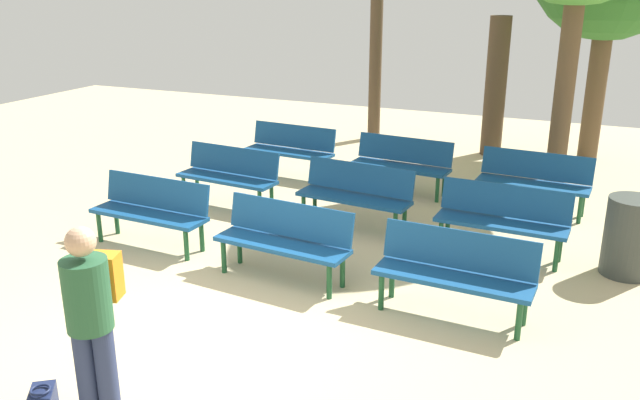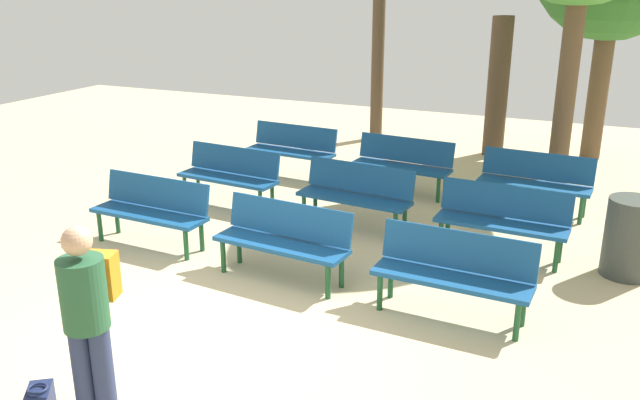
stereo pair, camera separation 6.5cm
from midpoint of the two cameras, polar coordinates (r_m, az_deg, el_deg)
The scene contains 14 objects.
ground_plane at distance 6.65m, azimuth -9.74°, elevation -11.53°, with size 24.00×24.00×0.00m, color #CCB789.
bench_r0_c0 at distance 8.78m, azimuth -14.06°, elevation -0.61°, with size 1.62×0.55×0.87m.
bench_r0_c1 at distance 7.58m, azimuth -2.87°, elevation -3.16°, with size 1.63×0.61×0.87m.
bench_r0_c2 at distance 6.88m, azimuth 11.71°, elevation -5.89°, with size 1.62×0.54×0.87m.
bench_r1_c0 at distance 10.13m, azimuth -7.57°, elevation 2.36°, with size 1.64×0.62×0.87m.
bench_r1_c1 at distance 9.15m, azimuth 3.33°, elevation 0.71°, with size 1.64×0.63×0.87m.
bench_r1_c2 at distance 8.49m, azimuth 15.64°, elevation -1.41°, with size 1.62×0.54×0.87m.
bench_r2_c0 at distance 11.58m, azimuth -2.27°, elevation 4.57°, with size 1.63×0.61×0.87m.
bench_r2_c1 at distance 10.73m, azimuth 7.30°, elevation 3.29°, with size 1.64×0.62×0.87m.
bench_r2_c2 at distance 10.23m, azimuth 18.20°, elevation 1.73°, with size 1.63×0.58×0.87m.
tree_2 at distance 14.18m, azimuth 5.10°, elevation 11.27°, with size 0.26×0.26×3.03m.
tree_3 at distance 13.26m, azimuth 15.18°, elevation 9.34°, with size 0.40×0.40×2.64m.
visitor_with_backpack at distance 5.27m, azimuth -18.96°, elevation -9.30°, with size 0.45×0.59×1.65m.
trash_bin at distance 8.45m, azimuth 25.32°, elevation -2.95°, with size 0.58×0.58×0.93m, color #383D38.
Camera 2 is at (3.35, -4.71, 3.31)m, focal length 37.20 mm.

